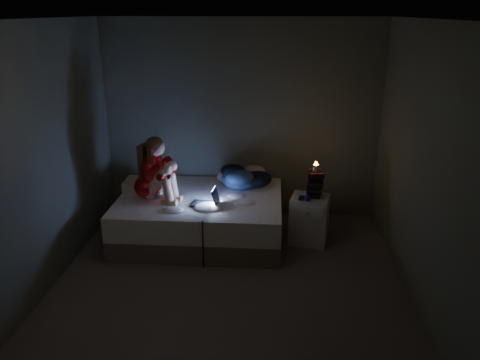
# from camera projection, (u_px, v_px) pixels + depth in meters

# --- Properties ---
(floor) EXTENTS (3.60, 3.80, 0.02)m
(floor) POSITION_uv_depth(u_px,v_px,m) (228.00, 287.00, 4.84)
(floor) COLOR #47403D
(floor) RESTS_ON ground
(ceiling) EXTENTS (3.60, 3.80, 0.02)m
(ceiling) POSITION_uv_depth(u_px,v_px,m) (225.00, 18.00, 3.96)
(ceiling) COLOR silver
(ceiling) RESTS_ON ground
(wall_back) EXTENTS (3.60, 0.02, 2.60)m
(wall_back) POSITION_uv_depth(u_px,v_px,m) (241.00, 121.00, 6.19)
(wall_back) COLOR #505845
(wall_back) RESTS_ON ground
(wall_front) EXTENTS (3.60, 0.02, 2.60)m
(wall_front) POSITION_uv_depth(u_px,v_px,m) (193.00, 272.00, 2.61)
(wall_front) COLOR #505845
(wall_front) RESTS_ON ground
(wall_left) EXTENTS (0.02, 3.80, 2.60)m
(wall_left) POSITION_uv_depth(u_px,v_px,m) (40.00, 161.00, 4.52)
(wall_left) COLOR #505845
(wall_left) RESTS_ON ground
(wall_right) EXTENTS (0.02, 3.80, 2.60)m
(wall_right) POSITION_uv_depth(u_px,v_px,m) (425.00, 170.00, 4.28)
(wall_right) COLOR #505845
(wall_right) RESTS_ON ground
(bed) EXTENTS (1.96, 1.47, 0.54)m
(bed) POSITION_uv_depth(u_px,v_px,m) (201.00, 217.00, 5.81)
(bed) COLOR #BDB7AA
(bed) RESTS_ON ground
(pillow) EXTENTS (0.48, 0.34, 0.14)m
(pillow) POSITION_uv_depth(u_px,v_px,m) (144.00, 185.00, 5.90)
(pillow) COLOR white
(pillow) RESTS_ON bed
(woman) EXTENTS (0.54, 0.41, 0.79)m
(woman) POSITION_uv_depth(u_px,v_px,m) (146.00, 168.00, 5.49)
(woman) COLOR #A20002
(woman) RESTS_ON bed
(laptop) EXTENTS (0.33, 0.24, 0.22)m
(laptop) POSITION_uv_depth(u_px,v_px,m) (204.00, 196.00, 5.44)
(laptop) COLOR black
(laptop) RESTS_ON bed
(clothes_pile) EXTENTS (0.63, 0.56, 0.31)m
(clothes_pile) POSITION_uv_depth(u_px,v_px,m) (241.00, 176.00, 5.97)
(clothes_pile) COLOR navy
(clothes_pile) RESTS_ON bed
(nightstand) EXTENTS (0.51, 0.47, 0.58)m
(nightstand) POSITION_uv_depth(u_px,v_px,m) (309.00, 219.00, 5.68)
(nightstand) COLOR silver
(nightstand) RESTS_ON ground
(book_stack) EXTENTS (0.19, 0.25, 0.32)m
(book_stack) POSITION_uv_depth(u_px,v_px,m) (315.00, 184.00, 5.56)
(book_stack) COLOR black
(book_stack) RESTS_ON nightstand
(candle) EXTENTS (0.07, 0.07, 0.08)m
(candle) POSITION_uv_depth(u_px,v_px,m) (316.00, 167.00, 5.50)
(candle) COLOR beige
(candle) RESTS_ON book_stack
(phone) EXTENTS (0.08, 0.14, 0.01)m
(phone) POSITION_uv_depth(u_px,v_px,m) (303.00, 199.00, 5.52)
(phone) COLOR black
(phone) RESTS_ON nightstand
(blue_orb) EXTENTS (0.08, 0.08, 0.08)m
(blue_orb) POSITION_uv_depth(u_px,v_px,m) (310.00, 198.00, 5.44)
(blue_orb) COLOR navy
(blue_orb) RESTS_ON nightstand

